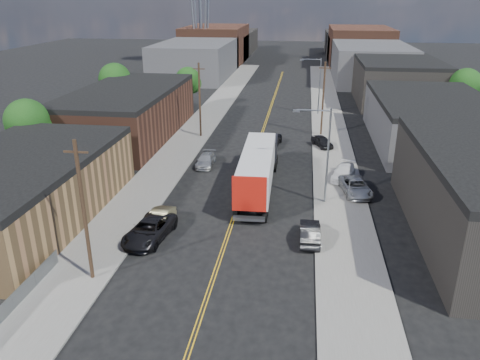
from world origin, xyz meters
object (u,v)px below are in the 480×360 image
(car_left_d, at_px, (206,160))
(car_right_lot_c, at_px, (322,141))
(car_left_c, at_px, (149,230))
(semi_truck, at_px, (259,165))
(car_left_b, at_px, (159,220))
(car_right_lot_a, at_px, (355,186))
(car_right_lot_b, at_px, (344,172))
(car_right_oncoming, at_px, (310,232))
(car_ahead_truck, at_px, (270,141))

(car_left_d, bearing_deg, car_right_lot_c, 32.72)
(car_left_c, xyz_separation_m, car_left_d, (0.91, 17.60, -0.16))
(car_left_d, bearing_deg, semi_truck, -41.30)
(car_left_b, bearing_deg, car_right_lot_a, 32.84)
(car_left_b, bearing_deg, car_right_lot_b, 43.53)
(car_left_d, bearing_deg, car_left_c, -93.17)
(car_right_oncoming, xyz_separation_m, car_right_lot_c, (1.60, 24.81, 0.09))
(car_right_oncoming, height_order, car_ahead_truck, car_right_oncoming)
(car_right_lot_a, distance_m, car_ahead_truck, 17.50)
(car_left_c, distance_m, car_left_d, 17.62)
(car_right_lot_a, bearing_deg, car_left_b, -160.95)
(semi_truck, height_order, car_right_lot_b, semi_truck)
(car_left_c, height_order, car_right_lot_c, car_left_c)
(car_right_lot_b, bearing_deg, car_left_d, -174.70)
(car_right_lot_b, bearing_deg, car_right_lot_c, 114.08)
(car_left_d, height_order, car_right_lot_a, car_right_lot_a)
(car_left_d, distance_m, car_right_lot_c, 15.90)
(car_left_c, height_order, car_right_oncoming, car_left_c)
(semi_truck, height_order, car_ahead_truck, semi_truck)
(car_left_b, height_order, car_left_c, car_left_c)
(car_left_b, relative_size, car_left_c, 0.75)
(car_left_b, bearing_deg, car_left_d, 91.29)
(car_right_lot_a, relative_size, car_right_lot_b, 1.09)
(car_left_b, distance_m, car_left_c, 2.01)
(car_right_oncoming, relative_size, car_right_lot_c, 1.13)
(car_left_c, distance_m, car_right_lot_a, 20.47)
(car_left_d, bearing_deg, car_ahead_truck, 51.43)
(car_ahead_truck, bearing_deg, car_right_lot_b, -43.76)
(car_right_lot_a, bearing_deg, car_left_c, -156.29)
(car_left_c, relative_size, car_ahead_truck, 1.11)
(car_ahead_truck, bearing_deg, car_left_c, -98.64)
(car_left_b, bearing_deg, car_ahead_truck, 76.88)
(car_right_lot_a, relative_size, car_ahead_truck, 1.00)
(car_right_oncoming, bearing_deg, car_ahead_truck, -79.06)
(car_right_oncoming, height_order, car_right_lot_b, car_right_lot_b)
(car_left_b, relative_size, car_ahead_truck, 0.84)
(car_left_d, distance_m, car_right_lot_a, 17.34)
(car_left_d, bearing_deg, car_right_oncoming, -54.19)
(car_right_lot_c, bearing_deg, car_left_d, -171.93)
(car_left_c, xyz_separation_m, car_right_lot_a, (17.06, 11.30, 0.07))
(semi_truck, xyz_separation_m, car_ahead_truck, (-0.00, 14.20, -1.77))
(car_right_oncoming, bearing_deg, car_right_lot_a, -114.83)
(car_right_lot_b, relative_size, car_ahead_truck, 0.91)
(car_left_d, height_order, car_right_lot_b, car_right_lot_b)
(car_right_oncoming, distance_m, car_right_lot_c, 24.86)
(car_right_oncoming, bearing_deg, car_left_b, -3.37)
(semi_truck, bearing_deg, car_ahead_truck, 88.61)
(car_left_b, height_order, car_right_lot_c, car_right_lot_c)
(semi_truck, xyz_separation_m, car_right_lot_c, (6.70, 14.44, -1.68))
(car_left_c, bearing_deg, semi_truck, 65.30)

